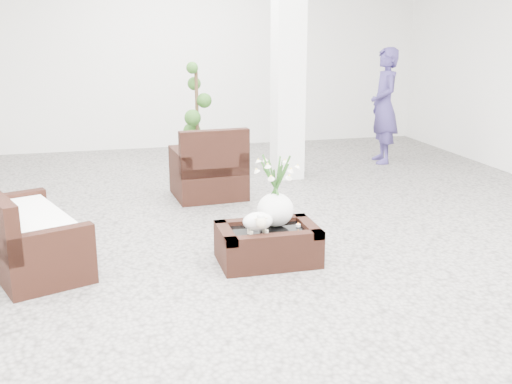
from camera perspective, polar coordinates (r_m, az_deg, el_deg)
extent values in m
plane|color=gray|center=(5.95, -0.24, -5.52)|extent=(11.00, 11.00, 0.00)
cube|color=white|center=(8.59, 3.05, 12.83)|extent=(0.40, 0.40, 3.50)
cube|color=black|center=(5.63, 1.10, -5.08)|extent=(0.90, 0.60, 0.31)
ellipsoid|color=white|center=(5.42, 0.17, -2.95)|extent=(0.28, 0.23, 0.21)
cylinder|color=white|center=(5.67, 3.98, -3.11)|extent=(0.04, 0.04, 0.03)
cube|color=black|center=(7.75, -4.53, 2.88)|extent=(0.91, 0.88, 0.91)
cube|color=black|center=(5.84, -20.57, -2.89)|extent=(1.18, 1.62, 0.78)
imported|color=navy|center=(9.86, 11.94, 7.91)|extent=(0.53, 0.72, 1.81)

